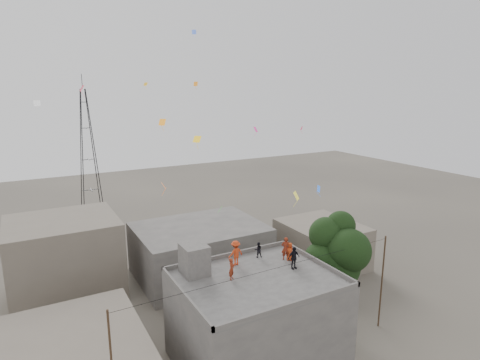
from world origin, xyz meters
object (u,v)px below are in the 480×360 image
at_px(tree, 338,253).
at_px(person_red_adult, 286,248).
at_px(transmission_tower, 88,153).
at_px(person_dark_adult, 294,258).
at_px(stair_head_box, 194,259).

relative_size(tree, person_red_adult, 5.37).
xyz_separation_m(transmission_tower, person_red_adult, (7.31, -38.48, -2.12)).
bearing_deg(person_dark_adult, tree, 8.24).
xyz_separation_m(stair_head_box, tree, (10.57, -2.00, -1.00)).
height_order(transmission_tower, person_dark_adult, transmission_tower).
bearing_deg(transmission_tower, person_dark_adult, -80.14).
bearing_deg(stair_head_box, person_red_adult, -9.43).
bearing_deg(person_dark_adult, transmission_tower, 101.21).
relative_size(stair_head_box, person_red_adult, 1.18).
relative_size(stair_head_box, person_dark_adult, 1.28).
relative_size(transmission_tower, person_red_adult, 11.80).
bearing_deg(tree, transmission_tower, 106.09).
height_order(stair_head_box, person_dark_adult, stair_head_box).
distance_m(transmission_tower, person_dark_adult, 40.60).
height_order(stair_head_box, transmission_tower, transmission_tower).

